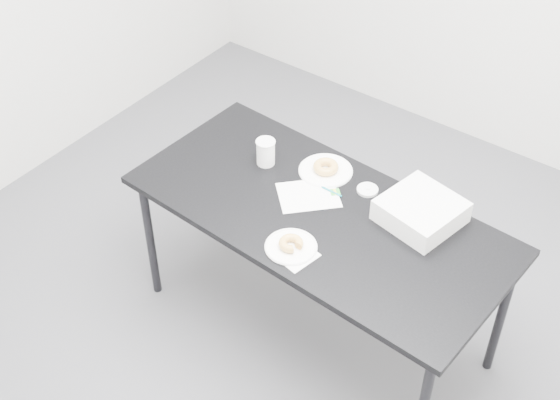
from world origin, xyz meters
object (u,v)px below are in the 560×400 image
Objects in this scene: table at (319,222)px; donut_far at (326,167)px; plate_far at (326,171)px; donut_near at (291,243)px; scorecard at (308,195)px; coffee_cup at (266,152)px; plate_near at (291,247)px; bakery_box at (421,211)px; pen at (330,191)px.

donut_far is (-0.13, 0.25, 0.08)m from table.
donut_near is at bearing -71.86° from plate_far.
donut_near is 0.52m from plate_far.
table is at bearing 13.07° from scorecard.
coffee_cup reaches higher than donut_near.
plate_far is (-0.13, 0.25, 0.06)m from table.
plate_near is 0.52m from donut_far.
bakery_box is (0.76, 0.08, -0.01)m from coffee_cup.
table is at bearing -139.25° from bakery_box.
plate_near is (0.03, -0.25, 0.06)m from table.
donut_near reaches higher than table.
donut_near is 0.57m from coffee_cup.
plate_near is 0.71× the size of bakery_box.
plate_far is (-0.03, 0.18, 0.00)m from scorecard.
plate_far reaches higher than scorecard.
scorecard is 1.06× the size of plate_far.
donut_near reaches higher than pen.
plate_far reaches higher than table.
coffee_cup reaches higher than plate_far.
plate_far is at bearing 0.00° from donut_far.
scorecard is 0.10m from pen.
table is 0.29m from donut_far.
pen is at bearing 99.59° from donut_near.
donut_near is (0.07, -0.39, 0.02)m from pen.
donut_far is 0.51m from bakery_box.
plate_near is (0.13, -0.31, 0.00)m from scorecard.
plate_far is 2.13× the size of donut_far.
bakery_box reaches higher than donut_near.
coffee_cup is (-0.29, 0.07, 0.06)m from scorecard.
donut_near is at bearing -42.28° from coffee_cup.
table is 5.67× the size of bakery_box.
pen is 0.42m from bakery_box.
table is 0.43m from coffee_cup.
coffee_cup is at bearing 164.89° from table.
plate_near is at bearing -115.39° from bakery_box.
coffee_cup is at bearing -156.00° from donut_far.
coffee_cup reaches higher than scorecard.
table is 0.44m from bakery_box.
pen is 0.36m from coffee_cup.
bakery_box is (0.41, 0.07, 0.04)m from pen.
pen is at bearing 1.07° from coffee_cup.
table is 0.27m from donut_near.
plate_far is at bearing 122.06° from table.
scorecard is 0.50m from bakery_box.
bakery_box is at bearing 32.83° from table.
plate_near is at bearing -23.57° from scorecard.
bakery_box is (0.51, -0.03, 0.02)m from donut_far.
table is 0.16m from pen.
scorecard is at bearing -13.51° from coffee_cup.
bakery_box is at bearing 6.02° from coffee_cup.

